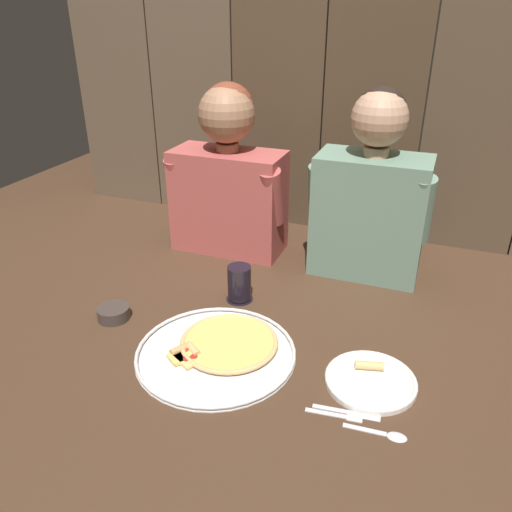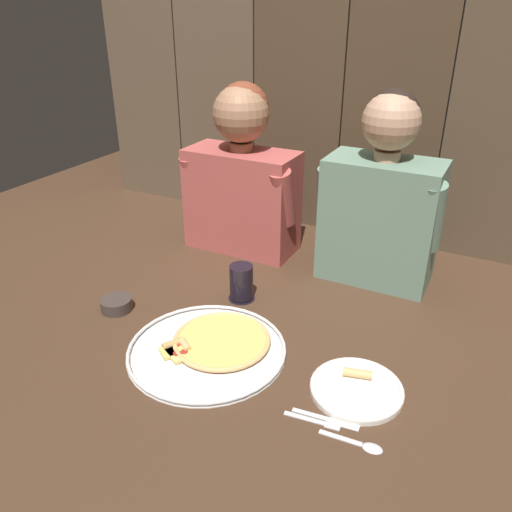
{
  "view_description": "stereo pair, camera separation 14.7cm",
  "coord_description": "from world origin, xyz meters",
  "px_view_note": "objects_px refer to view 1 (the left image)",
  "views": [
    {
      "loc": [
        0.46,
        -1.13,
        0.85
      ],
      "look_at": [
        -0.01,
        0.1,
        0.18
      ],
      "focal_mm": 35.62,
      "sensor_mm": 36.0,
      "label": 1
    },
    {
      "loc": [
        0.6,
        -1.07,
        0.85
      ],
      "look_at": [
        -0.01,
        0.1,
        0.18
      ],
      "focal_mm": 35.62,
      "sensor_mm": 36.0,
      "label": 2
    }
  ],
  "objects_px": {
    "dinner_plate": "(371,380)",
    "diner_right": "(371,194)",
    "dipping_bowl": "(113,312)",
    "diner_left": "(228,175)",
    "pizza_tray": "(220,349)",
    "drinking_glass": "(239,284)"
  },
  "relations": [
    {
      "from": "pizza_tray",
      "to": "diner_left",
      "type": "bearing_deg",
      "value": 111.25
    },
    {
      "from": "pizza_tray",
      "to": "drinking_glass",
      "type": "distance_m",
      "value": 0.28
    },
    {
      "from": "drinking_glass",
      "to": "diner_right",
      "type": "distance_m",
      "value": 0.52
    },
    {
      "from": "dipping_bowl",
      "to": "diner_left",
      "type": "height_order",
      "value": "diner_left"
    },
    {
      "from": "drinking_glass",
      "to": "diner_right",
      "type": "relative_size",
      "value": 0.19
    },
    {
      "from": "dinner_plate",
      "to": "drinking_glass",
      "type": "relative_size",
      "value": 1.96
    },
    {
      "from": "drinking_glass",
      "to": "dinner_plate",
      "type": "bearing_deg",
      "value": -28.66
    },
    {
      "from": "pizza_tray",
      "to": "drinking_glass",
      "type": "height_order",
      "value": "drinking_glass"
    },
    {
      "from": "dinner_plate",
      "to": "diner_right",
      "type": "height_order",
      "value": "diner_right"
    },
    {
      "from": "dinner_plate",
      "to": "diner_right",
      "type": "xyz_separation_m",
      "value": [
        -0.12,
        0.58,
        0.27
      ]
    },
    {
      "from": "pizza_tray",
      "to": "dinner_plate",
      "type": "relative_size",
      "value": 1.89
    },
    {
      "from": "diner_left",
      "to": "dipping_bowl",
      "type": "bearing_deg",
      "value": -102.67
    },
    {
      "from": "dipping_bowl",
      "to": "diner_right",
      "type": "bearing_deg",
      "value": 41.61
    },
    {
      "from": "pizza_tray",
      "to": "dipping_bowl",
      "type": "bearing_deg",
      "value": 174.53
    },
    {
      "from": "dipping_bowl",
      "to": "diner_left",
      "type": "relative_size",
      "value": 0.16
    },
    {
      "from": "dipping_bowl",
      "to": "diner_left",
      "type": "bearing_deg",
      "value": 77.33
    },
    {
      "from": "drinking_glass",
      "to": "pizza_tray",
      "type": "bearing_deg",
      "value": -78.52
    },
    {
      "from": "pizza_tray",
      "to": "diner_left",
      "type": "xyz_separation_m",
      "value": [
        -0.23,
        0.6,
        0.28
      ]
    },
    {
      "from": "drinking_glass",
      "to": "diner_right",
      "type": "bearing_deg",
      "value": 45.22
    },
    {
      "from": "drinking_glass",
      "to": "dipping_bowl",
      "type": "distance_m",
      "value": 0.39
    },
    {
      "from": "pizza_tray",
      "to": "dinner_plate",
      "type": "height_order",
      "value": "dinner_plate"
    },
    {
      "from": "dipping_bowl",
      "to": "pizza_tray",
      "type": "bearing_deg",
      "value": -5.47
    }
  ]
}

